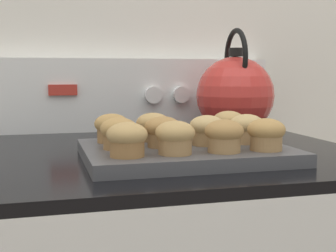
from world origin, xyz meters
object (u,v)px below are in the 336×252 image
Objects in this scene: muffin_r1_c1 at (163,131)px; muffin_r0_c3 at (266,134)px; muffin_r1_c3 at (247,128)px; muffin_r2_c1 at (153,126)px; muffin_r2_c0 at (112,128)px; muffin_r2_c3 at (229,124)px; muffin_r0_c0 at (127,139)px; muffin_r0_c1 at (175,137)px; muffin_r1_c2 at (207,130)px; muffin_pan at (185,152)px; muffin_r0_c2 at (224,135)px; tea_kettle at (235,94)px; muffin_r1_c0 at (119,133)px.

muffin_r0_c3 is at bearing -26.64° from muffin_r1_c1.
muffin_r1_c1 is at bearing 153.36° from muffin_r0_c3.
muffin_r1_c3 and muffin_r2_c1 have the same top height.
muffin_r2_c1 is (0.08, -0.00, 0.00)m from muffin_r2_c0.
muffin_r2_c3 is at bearing 26.77° from muffin_r1_c1.
muffin_r0_c0 is 1.00× the size of muffin_r0_c1.
muffin_r1_c2 is at bearing 43.11° from muffin_r0_c1.
muffin_r1_c1 is 0.08m from muffin_r1_c2.
muffin_r1_c1 is at bearing -178.41° from muffin_pan.
muffin_r0_c2 is 1.00× the size of muffin_r2_c0.
muffin_r1_c3 is (0.16, 0.08, 0.00)m from muffin_r0_c1.
muffin_r0_c3 is 0.37m from tea_kettle.
muffin_r1_c0 is at bearing -139.29° from tea_kettle.
muffin_r2_c0 is (-0.23, 0.15, 0.00)m from muffin_r0_c3.
muffin_pan is 0.12m from muffin_r1_c3.
muffin_r0_c3 is 0.11m from muffin_r1_c2.
muffin_r0_c0 is 1.00× the size of muffin_r0_c2.
muffin_r1_c1 is 1.00× the size of muffin_r1_c3.
muffin_r1_c2 is at bearing 133.65° from muffin_r0_c3.
tea_kettle is at bearing 48.02° from muffin_r1_c1.
muffin_r1_c3 is (0.12, 0.00, 0.04)m from muffin_pan.
muffin_r1_c3 is (0.16, 0.00, 0.00)m from muffin_r1_c1.
muffin_r0_c1 is 0.11m from muffin_r1_c2.
muffin_r1_c1 is (0.08, 0.08, 0.00)m from muffin_r0_c0.
muffin_r0_c0 is at bearing -89.76° from muffin_r1_c0.
muffin_r2_c3 is (0.23, 0.00, 0.00)m from muffin_r2_c0.
muffin_pan is at bearing -32.99° from muffin_r2_c0.
muffin_r1_c3 and muffin_r2_c3 have the same top height.
muffin_pan is 5.58× the size of muffin_r2_c1.
muffin_r0_c2 and muffin_r1_c2 have the same top height.
muffin_r1_c0 is (-0.08, 0.07, 0.00)m from muffin_r0_c1.
muffin_r2_c3 reaches higher than muffin_pan.
muffin_r0_c0 and muffin_r1_c0 have the same top height.
muffin_pan is 0.14m from muffin_r0_c3.
muffin_r0_c1 is 0.25× the size of tea_kettle.
muffin_r0_c3 and muffin_r2_c1 have the same top height.
muffin_r0_c0 is 1.00× the size of muffin_r1_c1.
muffin_r0_c3 is 0.08m from muffin_r1_c3.
muffin_pan is 0.06m from muffin_r1_c2.
muffin_r2_c3 is at bearing -116.18° from tea_kettle.
muffin_r1_c3 is 0.24m from muffin_r2_c0.
muffin_r0_c1 is at bearing 178.35° from muffin_r0_c2.
muffin_r1_c2 is at bearing -1.08° from muffin_pan.
muffin_r0_c1 is at bearing 178.89° from muffin_r0_c3.
muffin_r1_c1 is 0.17m from muffin_r2_c3.
muffin_r0_c2 is at bearing -115.02° from muffin_r2_c3.
muffin_pan is 5.58× the size of muffin_r1_c3.
muffin_r0_c3 is (0.15, -0.00, 0.00)m from muffin_r0_c1.
muffin_r0_c1 is (-0.04, -0.08, 0.04)m from muffin_pan.
muffin_r0_c0 is 0.17m from muffin_r2_c1.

